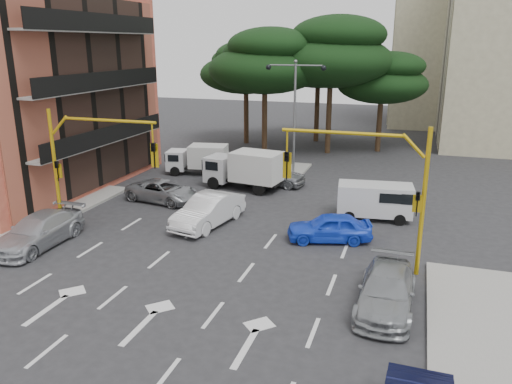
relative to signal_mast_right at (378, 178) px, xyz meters
The scene contains 20 objects.
ground 8.08m from the signal_mast_right, 163.69° to the right, with size 120.00×120.00×0.00m, color #28282B.
median_strip 16.03m from the signal_mast_right, 115.91° to the left, with size 1.40×6.00×0.15m, color gray.
apartment_beige_far 42.69m from the signal_mast_right, 81.67° to the left, with size 16.20×12.15×16.70m.
pine_left_near 22.98m from the signal_mast_right, 118.29° to the left, with size 9.15×9.15×10.23m.
pine_center 23.13m from the signal_mast_right, 104.66° to the left, with size 9.98×9.98×11.16m.
pine_left_far 27.79m from the signal_mast_right, 119.84° to the left, with size 8.32×8.32×9.30m.
pine_right 24.14m from the signal_mast_right, 94.17° to the left, with size 7.49×7.49×8.37m.
pine_back 28.30m from the signal_mast_right, 106.03° to the left, with size 9.15×9.15×10.23m.
signal_mast_right is the anchor object (origin of this frame).
signal_mast_left 13.61m from the signal_mast_right, behind, with size 5.79×0.37×6.00m.
street_lamp_center 15.65m from the signal_mast_right, 115.91° to the left, with size 4.16×0.36×7.77m.
car_white_hatch 9.39m from the signal_mast_right, 162.64° to the left, with size 1.67×4.79×1.58m, color silver.
car_blue_compact 4.60m from the signal_mast_right, 132.04° to the left, with size 1.58×3.94×1.34m, color blue.
car_silver_wagon 15.31m from the signal_mast_right, behind, with size 2.01×4.96×1.44m, color #ADAFB5.
car_silver_cross_a 14.11m from the signal_mast_right, 156.37° to the left, with size 2.08×4.51×1.25m, color gray.
car_silver_cross_b 13.67m from the signal_mast_right, 124.17° to the left, with size 1.76×4.37×1.49m, color gray.
car_silver_parked 4.58m from the signal_mast_right, 75.89° to the right, with size 1.89×4.65×1.35m, color gray.
van_white 6.95m from the signal_mast_right, 94.41° to the left, with size 1.74×3.84×1.92m, color silver, non-canonical shape.
box_truck_a 18.14m from the signal_mast_right, 137.91° to the left, with size 1.80×4.28×2.11m, color silver, non-canonical shape.
box_truck_b 13.32m from the signal_mast_right, 133.24° to the left, with size 2.11×5.03×2.47m, color silver, non-canonical shape.
Camera 1 is at (8.12, -17.52, 8.99)m, focal length 35.00 mm.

